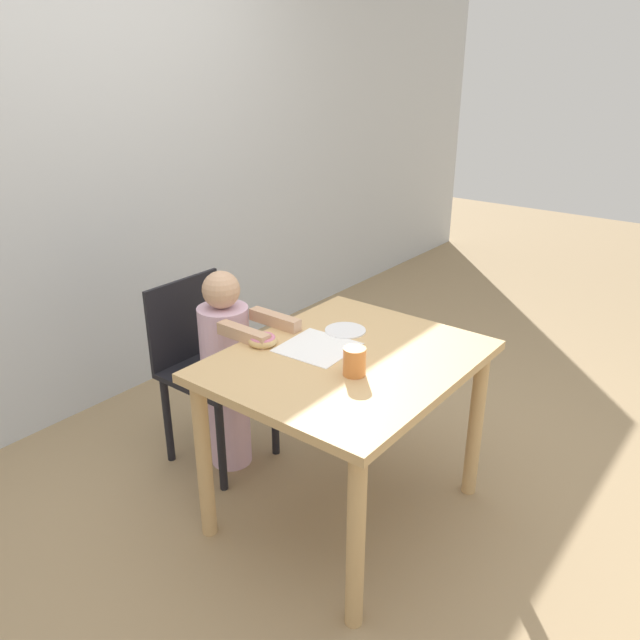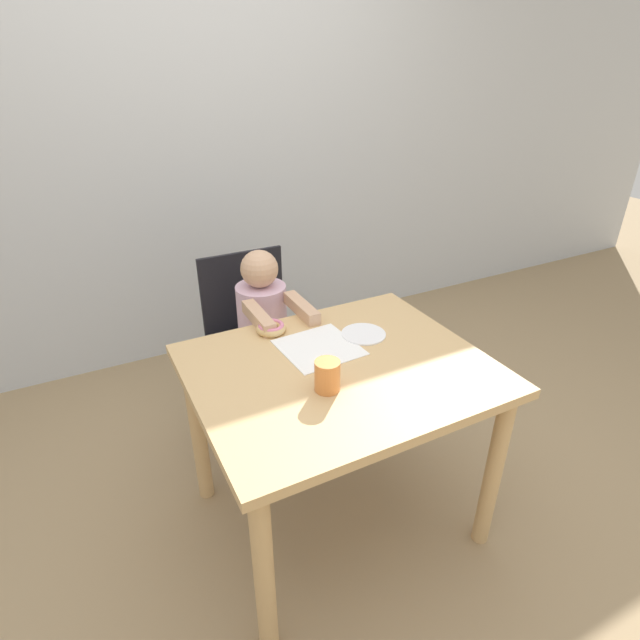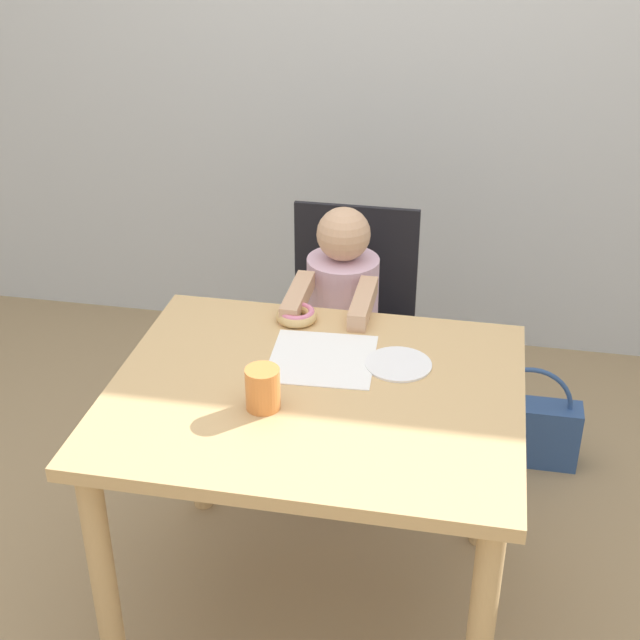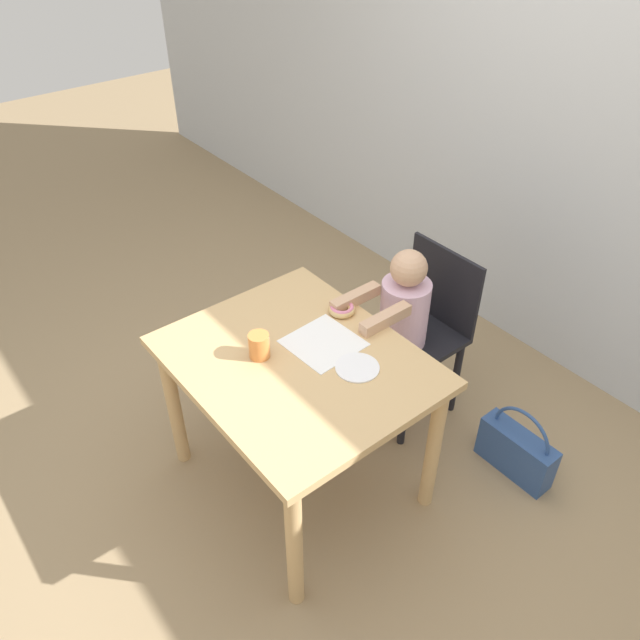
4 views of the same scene
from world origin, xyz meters
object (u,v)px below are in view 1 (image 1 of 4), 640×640
at_px(child_figure, 228,370).
at_px(handbag, 290,378).
at_px(cup, 354,361).
at_px(donut, 263,340).
at_px(chair, 209,367).

distance_m(child_figure, handbag, 0.72).
height_order(child_figure, cup, child_figure).
xyz_separation_m(child_figure, handbag, (0.60, 0.17, -0.35)).
relative_size(child_figure, donut, 8.25).
bearing_deg(handbag, donut, -145.93).
distance_m(child_figure, cup, 0.78).
distance_m(chair, handbag, 0.69).
xyz_separation_m(child_figure, donut, (-0.08, -0.29, 0.26)).
height_order(donut, cup, cup).
relative_size(chair, child_figure, 0.90).
bearing_deg(donut, cup, -88.10).
bearing_deg(chair, cup, -94.26).
relative_size(donut, cup, 1.10).
relative_size(donut, handbag, 0.31).
bearing_deg(donut, handbag, 34.07).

